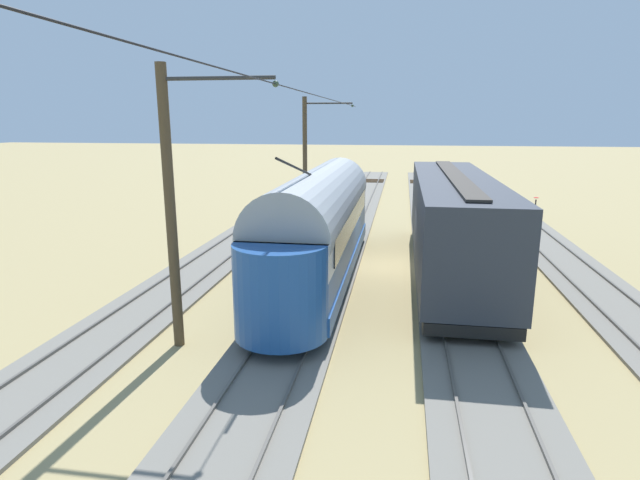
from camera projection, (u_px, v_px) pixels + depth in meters
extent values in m
plane|color=tan|center=(387.00, 266.00, 21.79)|extent=(220.00, 220.00, 0.00)
cube|color=slate|center=(578.00, 274.00, 20.58)|extent=(2.80, 80.00, 0.10)
cube|color=#59544C|center=(560.00, 271.00, 20.67)|extent=(0.07, 80.00, 0.08)
cube|color=#59544C|center=(598.00, 272.00, 20.45)|extent=(0.07, 80.00, 0.08)
cube|color=#47331E|center=(474.00, 181.00, 51.31)|extent=(2.50, 0.24, 0.08)
cube|color=#47331E|center=(475.00, 182.00, 50.69)|extent=(2.50, 0.24, 0.08)
cube|color=#47331E|center=(476.00, 183.00, 50.06)|extent=(2.50, 0.24, 0.08)
cube|color=#47331E|center=(477.00, 184.00, 49.44)|extent=(2.50, 0.24, 0.08)
cube|color=#47331E|center=(478.00, 184.00, 48.81)|extent=(2.50, 0.24, 0.08)
cube|color=slate|center=(448.00, 268.00, 21.38)|extent=(2.80, 80.00, 0.10)
cube|color=#59544C|center=(431.00, 265.00, 21.47)|extent=(0.07, 80.00, 0.08)
cube|color=#59544C|center=(466.00, 267.00, 21.24)|extent=(0.07, 80.00, 0.08)
cube|color=#47331E|center=(422.00, 180.00, 52.11)|extent=(2.50, 0.24, 0.08)
cube|color=#47331E|center=(422.00, 181.00, 51.48)|extent=(2.50, 0.24, 0.08)
cube|color=#47331E|center=(423.00, 182.00, 50.86)|extent=(2.50, 0.24, 0.08)
cube|color=#47331E|center=(423.00, 183.00, 50.24)|extent=(2.50, 0.24, 0.08)
cube|color=#47331E|center=(423.00, 183.00, 49.61)|extent=(2.50, 0.24, 0.08)
cube|color=slate|center=(328.00, 263.00, 22.17)|extent=(2.80, 80.00, 0.10)
cube|color=#59544C|center=(312.00, 260.00, 22.26)|extent=(0.07, 80.00, 0.08)
cube|color=#59544C|center=(344.00, 261.00, 22.04)|extent=(0.07, 80.00, 0.08)
cube|color=#47331E|center=(372.00, 179.00, 52.91)|extent=(2.50, 0.24, 0.08)
cube|color=#47331E|center=(372.00, 180.00, 52.28)|extent=(2.50, 0.24, 0.08)
cube|color=#47331E|center=(371.00, 181.00, 51.66)|extent=(2.50, 0.24, 0.08)
cube|color=#47331E|center=(371.00, 182.00, 51.03)|extent=(2.50, 0.24, 0.08)
cube|color=#47331E|center=(370.00, 182.00, 50.41)|extent=(2.50, 0.24, 0.08)
cube|color=slate|center=(215.00, 258.00, 22.97)|extent=(2.80, 80.00, 0.10)
cube|color=#59544C|center=(200.00, 255.00, 23.06)|extent=(0.07, 80.00, 0.08)
cube|color=#59544C|center=(231.00, 256.00, 22.84)|extent=(0.07, 80.00, 0.08)
cube|color=#47331E|center=(323.00, 179.00, 53.70)|extent=(2.50, 0.24, 0.08)
cube|color=#47331E|center=(322.00, 179.00, 53.08)|extent=(2.50, 0.24, 0.08)
cube|color=#47331E|center=(321.00, 180.00, 52.46)|extent=(2.50, 0.24, 0.08)
cube|color=#47331E|center=(320.00, 181.00, 51.83)|extent=(2.50, 0.24, 0.08)
cube|color=#47331E|center=(319.00, 181.00, 51.21)|extent=(2.50, 0.24, 0.08)
cube|color=#1E4C93|center=(320.00, 261.00, 19.95)|extent=(2.65, 13.00, 0.55)
cube|color=#1E4C93|center=(320.00, 243.00, 19.78)|extent=(2.55, 13.00, 0.95)
cube|color=silver|center=(320.00, 218.00, 19.55)|extent=(2.55, 13.00, 1.05)
cylinder|color=#999EA3|center=(320.00, 204.00, 19.43)|extent=(2.65, 12.74, 2.65)
cylinder|color=#1E4C93|center=(340.00, 209.00, 25.92)|extent=(2.55, 2.55, 2.55)
cylinder|color=#1E4C93|center=(281.00, 290.00, 13.52)|extent=(2.55, 2.55, 2.55)
cube|color=black|center=(343.00, 186.00, 26.78)|extent=(1.63, 0.08, 0.36)
cube|color=black|center=(343.00, 192.00, 26.88)|extent=(1.73, 0.06, 0.80)
cube|color=black|center=(353.00, 219.00, 19.35)|extent=(0.04, 10.92, 0.80)
cube|color=black|center=(287.00, 217.00, 19.75)|extent=(0.04, 10.92, 0.80)
cylinder|color=silver|center=(343.00, 209.00, 27.19)|extent=(0.24, 0.06, 0.24)
cube|color=gray|center=(342.00, 227.00, 27.34)|extent=(1.94, 0.12, 0.20)
cylinder|color=black|center=(296.00, 168.00, 14.86)|extent=(0.07, 4.78, 0.96)
cylinder|color=black|center=(349.00, 241.00, 23.87)|extent=(0.10, 0.76, 0.76)
cylinder|color=black|center=(319.00, 240.00, 24.09)|extent=(0.10, 0.76, 0.76)
cylinder|color=black|center=(321.00, 302.00, 15.87)|extent=(0.10, 0.76, 0.76)
cylinder|color=black|center=(277.00, 300.00, 16.10)|extent=(0.10, 0.76, 0.76)
cube|color=#2D333D|center=(453.00, 217.00, 20.43)|extent=(2.90, 14.92, 3.20)
cube|color=#332D28|center=(455.00, 175.00, 20.05)|extent=(0.70, 13.43, 0.08)
cube|color=black|center=(450.00, 260.00, 20.84)|extent=(2.70, 14.92, 0.36)
cube|color=black|center=(490.00, 224.00, 20.26)|extent=(0.06, 2.20, 2.56)
cylinder|color=black|center=(456.00, 232.00, 25.73)|extent=(0.10, 0.84, 0.84)
cylinder|color=black|center=(427.00, 231.00, 25.96)|extent=(0.10, 0.84, 0.84)
cylinder|color=black|center=(489.00, 303.00, 15.70)|extent=(0.10, 0.84, 0.84)
cylinder|color=black|center=(441.00, 300.00, 15.92)|extent=(0.10, 0.84, 0.84)
cylinder|color=#4C3D28|center=(305.00, 159.00, 31.39)|extent=(0.28, 0.28, 7.50)
cylinder|color=#2D2D2D|center=(328.00, 103.00, 30.40)|extent=(2.90, 0.10, 0.10)
sphere|color=#334733|center=(352.00, 106.00, 30.21)|extent=(0.16, 0.16, 0.16)
cylinder|color=#4C3D28|center=(171.00, 212.00, 13.33)|extent=(0.28, 0.28, 7.50)
cylinder|color=#2D2D2D|center=(217.00, 78.00, 12.33)|extent=(2.90, 0.10, 0.10)
sphere|color=#334733|center=(276.00, 84.00, 12.14)|extent=(0.16, 0.16, 0.16)
cylinder|color=black|center=(276.00, 84.00, 12.14)|extent=(0.03, 41.61, 0.03)
cylinder|color=black|center=(328.00, 103.00, 30.40)|extent=(2.90, 0.02, 0.02)
cylinder|color=black|center=(535.00, 208.00, 33.06)|extent=(0.08, 0.08, 1.10)
cylinder|color=red|center=(536.00, 198.00, 32.90)|extent=(0.30, 0.30, 0.03)
cylinder|color=#262626|center=(532.00, 211.00, 33.13)|extent=(0.33, 0.04, 0.54)
cube|color=#B2A519|center=(512.00, 210.00, 33.25)|extent=(1.80, 0.60, 0.80)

